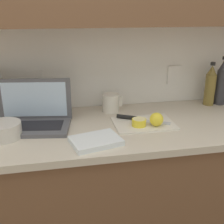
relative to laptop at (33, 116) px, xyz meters
The scene contains 11 objects.
counter_unit 0.56m from the laptop, 16.34° to the right, with size 2.15×0.65×0.93m.
laptop is the anchor object (origin of this frame).
cutting_board 0.58m from the laptop, ahead, with size 0.32×0.23×0.01m, color silver.
knife 0.53m from the laptop, ahead, with size 0.27×0.17×0.02m.
lemon_half_cut 0.55m from the laptop, 12.53° to the right, with size 0.07×0.07×0.04m.
lemon_whole_beside 0.64m from the laptop, 12.38° to the right, with size 0.07×0.07×0.07m.
bottle_green_soda 1.09m from the laptop, ahead, with size 0.07×0.07×0.27m.
bottle_oil_tall 1.16m from the laptop, ahead, with size 0.07×0.07×0.30m.
measuring_cup 0.46m from the laptop, 17.95° to the left, with size 0.12×0.10×0.11m.
bowl_white 0.18m from the laptop, 138.01° to the right, with size 0.17×0.17×0.07m.
dish_towel 0.39m from the laptop, 41.94° to the right, with size 0.22×0.16×0.02m, color white.
Camera 1 is at (-0.10, -1.34, 1.51)m, focal length 45.00 mm.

